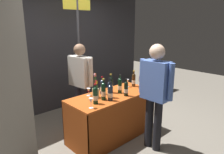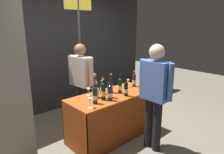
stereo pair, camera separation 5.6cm
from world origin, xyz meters
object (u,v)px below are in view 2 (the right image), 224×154
Objects in this scene: wine_glass_mid at (89,90)px; taster_foreground_right at (155,89)px; display_bottle_0 at (95,95)px; featured_wine_bottle at (110,92)px; tasting_table at (112,108)px; wine_glass_near_taster at (90,101)px; concrete_pillar at (2,65)px; vendor_presenter at (81,77)px; wine_glass_near_vendor at (128,81)px; flower_vase at (96,91)px; booth_signpost at (80,44)px.

taster_foreground_right is at bearing -59.23° from wine_glass_mid.
display_bottle_0 is 2.42× the size of wine_glass_mid.
featured_wine_bottle is 0.67m from taster_foreground_right.
display_bottle_0 is (-0.45, -0.13, 0.38)m from tasting_table.
wine_glass_near_taster reaches higher than tasting_table.
display_bottle_0 is at bearing 49.95° from taster_foreground_right.
concrete_pillar is at bearing 167.30° from tasting_table.
display_bottle_0 is at bearing -23.97° from concrete_pillar.
display_bottle_0 is 0.20× the size of vendor_presenter.
featured_wine_bottle is 0.39m from wine_glass_near_taster.
vendor_presenter is (-0.60, 0.62, 0.06)m from wine_glass_near_vendor.
wine_glass_near_taster is (0.90, -0.55, -0.55)m from concrete_pillar.
concrete_pillar reaches higher than flower_vase.
tasting_table is 0.63× the size of booth_signpost.
wine_glass_near_taster is at bearing -151.24° from display_bottle_0.
display_bottle_0 is at bearing -165.47° from wine_glass_near_vendor.
concrete_pillar reaches higher than vendor_presenter.
concrete_pillar reaches higher than display_bottle_0.
wine_glass_near_taster is at bearing -34.06° from vendor_presenter.
wine_glass_near_taster is at bearing -31.23° from concrete_pillar.
taster_foreground_right is at bearing -39.48° from display_bottle_0.
booth_signpost is (0.36, 1.32, 0.62)m from featured_wine_bottle.
featured_wine_bottle is 2.34× the size of wine_glass_mid.
concrete_pillar is at bearing 158.09° from featured_wine_bottle.
display_bottle_0 is at bearing 28.76° from wine_glass_near_taster.
tasting_table is at bearing -97.79° from booth_signpost.
wine_glass_near_taster is 1.08m from vendor_presenter.
tasting_table is 5.10× the size of featured_wine_bottle.
concrete_pillar reaches higher than wine_glass_near_taster.
flower_vase is 0.26× the size of vendor_presenter.
taster_foreground_right is (0.68, -0.56, 0.08)m from display_bottle_0.
flower_vase is 0.17× the size of booth_signpost.
flower_vase reaches higher than wine_glass_near_vendor.
taster_foreground_right is (0.43, -0.51, 0.08)m from featured_wine_bottle.
concrete_pillar is 2.06m from taster_foreground_right.
wine_glass_near_vendor is at bearing -71.14° from booth_signpost.
taster_foreground_right is at bearing 6.45° from vendor_presenter.
featured_wine_bottle is at bearing -12.45° from display_bottle_0.
concrete_pillar is at bearing 58.74° from taster_foreground_right.
display_bottle_0 reaches higher than tasting_table.
featured_wine_bottle reaches higher than tasting_table.
wine_glass_mid is at bearing 98.71° from flower_vase.
concrete_pillar is at bearing 173.75° from wine_glass_near_vendor.
wine_glass_mid is 0.08× the size of vendor_presenter.
flower_vase is at bearing 50.05° from display_bottle_0.
booth_signpost is at bearing 60.63° from wine_glass_near_taster.
wine_glass_mid is (0.14, 0.35, -0.05)m from display_bottle_0.
wine_glass_mid is 0.87× the size of wine_glass_near_taster.
booth_signpost is (0.47, 0.91, 0.66)m from wine_glass_mid.
taster_foreground_right is (0.22, -0.69, 0.46)m from tasting_table.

